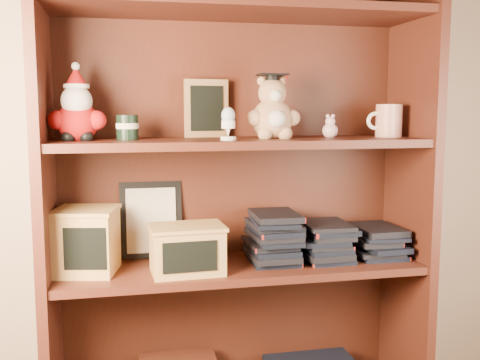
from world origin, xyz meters
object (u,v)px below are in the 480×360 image
at_px(grad_teddy_bear, 273,113).
at_px(treats_box, 87,240).
at_px(teacher_mug, 388,121).
at_px(bookcase, 236,191).

distance_m(grad_teddy_bear, treats_box, 0.69).
height_order(grad_teddy_bear, teacher_mug, grad_teddy_bear).
height_order(bookcase, treats_box, bookcase).
height_order(bookcase, grad_teddy_bear, bookcase).
bearing_deg(bookcase, treats_box, -173.75).
bearing_deg(treats_box, bookcase, 6.25).
height_order(grad_teddy_bear, treats_box, grad_teddy_bear).
bearing_deg(teacher_mug, grad_teddy_bear, -179.09).
distance_m(bookcase, treats_box, 0.49).
bearing_deg(teacher_mug, bookcase, 174.22).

